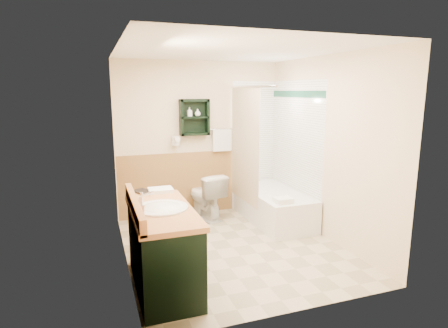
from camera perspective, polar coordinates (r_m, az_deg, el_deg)
floor at (r=4.85m, az=1.34°, el=-12.57°), size 3.00×3.00×0.00m
back_wall at (r=5.94m, az=-3.82°, el=3.84°), size 2.60×0.04×2.40m
left_wall at (r=4.23m, az=-15.57°, el=0.50°), size 0.04×3.00×2.40m
right_wall at (r=5.12m, az=15.37°, el=2.31°), size 0.04×3.00×2.40m
ceiling at (r=4.47m, az=1.49°, el=17.17°), size 2.60×3.00×0.04m
wainscot_left at (r=4.41m, az=-14.63°, el=-8.45°), size 2.98×2.98×1.00m
wainscot_back at (r=6.03m, az=-3.64°, el=-2.81°), size 2.58×2.58×1.00m
mirror_frame at (r=3.64m, az=-14.41°, el=3.70°), size 1.30×1.30×1.00m
mirror_glass at (r=3.64m, az=-14.33°, el=3.70°), size 1.20×1.20×0.90m
tile_right at (r=5.75m, az=10.73°, el=1.92°), size 1.50×1.50×2.10m
tile_back at (r=6.27m, az=5.39°, el=2.81°), size 0.95×0.95×2.10m
tile_accent at (r=5.67m, az=10.95°, el=10.42°), size 1.50×1.50×0.10m
wall_shelf at (r=5.76m, az=-4.51°, el=7.11°), size 0.45×0.15×0.55m
hair_dryer at (r=5.75m, az=-7.42°, el=3.54°), size 0.10×0.24×0.18m
towel_bar at (r=5.96m, az=-0.39°, el=5.34°), size 0.40×0.06×0.40m
curtain_rod at (r=5.34m, az=3.97°, el=11.64°), size 0.03×1.60×0.03m
shower_curtain at (r=5.56m, az=3.14°, el=2.83°), size 1.05×1.05×1.70m
vanity at (r=3.86m, az=-9.31°, el=-12.51°), size 0.59×1.29×0.82m
bathtub at (r=5.74m, az=7.52°, el=-6.38°), size 0.70×1.50×0.47m
toilet at (r=5.79m, az=-2.82°, el=-4.92°), size 0.57×0.79×0.70m
counter_towel at (r=4.32m, az=-9.65°, el=-3.93°), size 0.27×0.21×0.04m
vanity_book at (r=4.27m, az=-13.20°, el=-3.04°), size 0.15×0.10×0.22m
tub_towel at (r=5.10m, az=9.00°, el=-5.48°), size 0.23×0.19×0.07m
soap_bottle_a at (r=5.74m, az=-5.28°, el=7.55°), size 0.08×0.15×0.06m
soap_bottle_b at (r=5.77m, az=-4.04°, el=7.70°), size 0.09×0.12×0.09m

